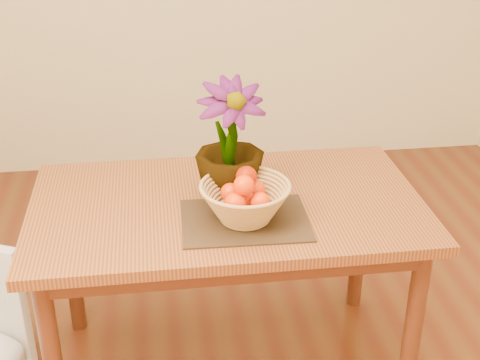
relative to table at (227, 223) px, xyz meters
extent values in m
cube|color=brown|center=(0.00, 0.00, 0.07)|extent=(1.40, 0.80, 0.04)
cube|color=#4D2312|center=(0.00, 0.00, 0.01)|extent=(1.28, 0.68, 0.08)
cylinder|color=#4D2312|center=(0.62, -0.32, -0.31)|extent=(0.06, 0.06, 0.71)
cylinder|color=#4D2312|center=(-0.62, 0.32, -0.31)|extent=(0.06, 0.06, 0.71)
cylinder|color=#4D2312|center=(0.62, 0.32, -0.31)|extent=(0.06, 0.06, 0.71)
cube|color=#352313|center=(0.04, -0.15, 0.09)|extent=(0.44, 0.34, 0.01)
cylinder|color=tan|center=(0.04, -0.15, 0.10)|extent=(0.16, 0.16, 0.01)
sphere|color=#F13603|center=(0.04, -0.15, 0.18)|extent=(0.06, 0.06, 0.06)
sphere|color=#F13603|center=(0.08, -0.10, 0.18)|extent=(0.07, 0.07, 0.07)
sphere|color=#F13603|center=(0.00, -0.11, 0.18)|extent=(0.07, 0.07, 0.07)
sphere|color=#F13603|center=(0.01, -0.19, 0.18)|extent=(0.07, 0.07, 0.07)
sphere|color=#F13603|center=(0.09, -0.19, 0.18)|extent=(0.07, 0.07, 0.07)
sphere|color=#F13603|center=(0.05, -0.12, 0.24)|extent=(0.07, 0.07, 0.07)
sphere|color=#F13603|center=(0.04, -0.17, 0.24)|extent=(0.07, 0.07, 0.07)
sphere|color=#F13603|center=(0.05, -0.12, 0.24)|extent=(0.07, 0.07, 0.07)
imported|color=#174C15|center=(0.02, 0.02, 0.31)|extent=(0.28, 0.28, 0.44)
camera|label=1|loc=(-0.24, -2.08, 1.23)|focal=50.00mm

